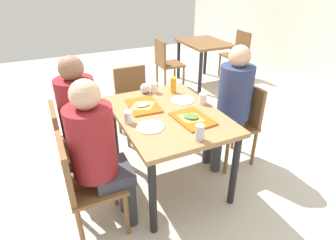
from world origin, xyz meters
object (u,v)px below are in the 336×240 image
chair_near_left (71,142)px  plastic_cup_a (203,99)px  background_table (204,49)px  chair_near_right (83,181)px  paper_plate_near_edge (150,127)px  plastic_cup_b (129,117)px  handbag (70,153)px  paper_plate_center (183,100)px  soda_can (200,133)px  foil_bundle (145,88)px  plastic_cup_c (154,88)px  person_far_side (231,99)px  person_in_brown_jacket (98,148)px  background_chair_near (166,61)px  condiment_bottle (173,85)px  background_chair_far (238,51)px  pizza_slice_b (191,117)px  tray_red_far (192,119)px  pizza_slice_a (143,105)px  chair_left_end (134,98)px  tray_red_near (143,106)px  main_table (168,122)px  person_in_red (83,114)px  chair_far_side (240,119)px

chair_near_left → plastic_cup_a: chair_near_left is taller
background_table → chair_near_right: bearing=-45.8°
paper_plate_near_edge → plastic_cup_b: size_ratio=2.20×
chair_near_left → handbag: size_ratio=2.62×
paper_plate_center → soda_can: bearing=-17.8°
paper_plate_near_edge → plastic_cup_a: bearing=108.7°
foil_bundle → plastic_cup_b: bearing=-33.3°
plastic_cup_a → handbag: bearing=-117.1°
plastic_cup_c → person_far_side: bearing=52.6°
person_in_brown_jacket → background_chair_near: 2.95m
condiment_bottle → background_chair_near: (-1.78, 0.73, -0.33)m
person_in_brown_jacket → paper_plate_center: 1.02m
background_chair_near → background_chair_far: same height
person_far_side → paper_plate_center: person_far_side is taller
pizza_slice_b → soda_can: soda_can is taller
background_table → tray_red_far: bearing=-33.7°
background_chair_far → paper_plate_center: bearing=-48.0°
plastic_cup_a → background_chair_near: size_ratio=0.12×
pizza_slice_a → handbag: bearing=-123.6°
paper_plate_near_edge → plastic_cup_b: (-0.15, -0.13, 0.05)m
plastic_cup_a → condiment_bottle: 0.37m
chair_near_left → soda_can: (0.79, 0.84, 0.31)m
tray_red_far → background_table: (-2.36, 1.57, -0.13)m
chair_left_end → pizza_slice_a: bearing=-11.8°
tray_red_near → background_table: (-1.95, 1.85, -0.13)m
main_table → plastic_cup_b: 0.39m
foil_bundle → main_table: bearing=2.5°
chair_left_end → background_chair_far: 2.71m
main_table → person_far_side: bearing=90.0°
main_table → background_chair_near: size_ratio=1.39×
chair_near_right → background_table: 3.51m
background_table → pizza_slice_b: bearing=-34.0°
tray_red_far → condiment_bottle: size_ratio=2.25×
person_in_red → foil_bundle: bearing=107.3°
pizza_slice_b → background_chair_far: bearing=135.4°
person_far_side → plastic_cup_a: 0.31m
handbag → chair_left_end: bearing=111.4°
soda_can → background_table: 3.14m
chair_near_left → background_table: 3.13m
chair_left_end → person_in_brown_jacket: 1.45m
chair_far_side → paper_plate_center: chair_far_side is taller
plastic_cup_a → soda_can: 0.63m
tray_red_near → background_table: bearing=136.5°
person_in_red → soda_can: bearing=41.5°
person_in_brown_jacket → paper_plate_center: person_in_brown_jacket is taller
pizza_slice_b → foil_bundle: 0.70m
foil_bundle → handbag: size_ratio=0.31×
chair_near_left → paper_plate_near_edge: (0.47, 0.58, 0.25)m
main_table → pizza_slice_b: pizza_slice_b is taller
person_in_brown_jacket → condiment_bottle: size_ratio=7.81×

